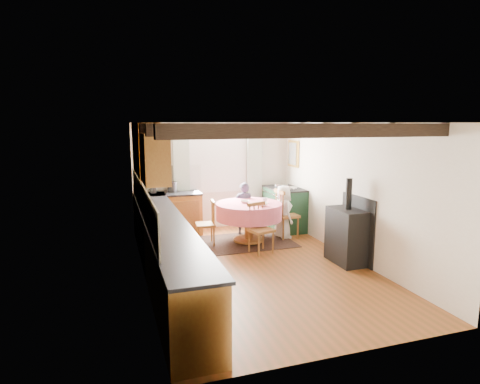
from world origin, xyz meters
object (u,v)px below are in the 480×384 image
object	(u,v)px
dining_table	(249,223)
cast_iron_stove	(347,221)
aga_range	(285,208)
child_far	(244,208)
child_right	(283,212)
chair_right	(287,214)
chair_near	(261,228)
chair_left	(205,223)
cup	(265,200)

from	to	relation	value
dining_table	cast_iron_stove	size ratio (longest dim) A/B	0.90
dining_table	cast_iron_stove	bearing A→B (deg)	-54.65
aga_range	child_far	size ratio (longest dim) A/B	0.93
dining_table	child_right	bearing A→B (deg)	4.59
chair_right	cast_iron_stove	xyz separation A→B (m)	(0.33, -1.74, 0.22)
chair_near	child_right	xyz separation A→B (m)	(0.80, 0.80, 0.09)
chair_near	chair_right	bearing A→B (deg)	26.81
chair_right	dining_table	bearing A→B (deg)	90.46
chair_left	cast_iron_stove	distance (m)	2.75
chair_left	cast_iron_stove	xyz separation A→B (m)	(2.08, -1.77, 0.29)
chair_near	chair_left	bearing A→B (deg)	121.52
cast_iron_stove	child_right	xyz separation A→B (m)	(-0.41, 1.75, -0.18)
child_right	chair_right	bearing A→B (deg)	-97.94
chair_near	cast_iron_stove	bearing A→B (deg)	-53.23
chair_near	cast_iron_stove	xyz separation A→B (m)	(1.21, -0.95, 0.27)
aga_range	cup	world-z (taller)	aga_range
dining_table	child_right	xyz separation A→B (m)	(0.78, 0.06, 0.16)
chair_left	aga_range	size ratio (longest dim) A/B	0.84
chair_near	child_far	distance (m)	1.33
chair_left	cup	xyz separation A→B (m)	(1.20, -0.15, 0.41)
cast_iron_stove	child_right	distance (m)	1.81
chair_left	child_far	world-z (taller)	child_far
aga_range	child_far	world-z (taller)	child_far
aga_range	cup	xyz separation A→B (m)	(-0.77, -0.74, 0.36)
dining_table	chair_right	bearing A→B (deg)	3.64
chair_left	aga_range	world-z (taller)	aga_range
chair_near	cast_iron_stove	size ratio (longest dim) A/B	0.64
chair_near	aga_range	world-z (taller)	aga_range
chair_left	aga_range	xyz separation A→B (m)	(1.97, 0.59, 0.04)
cup	child_far	bearing A→B (deg)	109.19
child_far	child_right	size ratio (longest dim) A/B	1.02
cast_iron_stove	chair_near	bearing A→B (deg)	141.94
aga_range	cast_iron_stove	world-z (taller)	cast_iron_stove
cup	cast_iron_stove	bearing A→B (deg)	-61.45
chair_right	cup	distance (m)	0.66
dining_table	chair_left	xyz separation A→B (m)	(-0.88, 0.08, 0.04)
child_right	chair_near	bearing A→B (deg)	132.44
chair_right	cast_iron_stove	distance (m)	1.79
aga_range	cast_iron_stove	bearing A→B (deg)	-87.32
chair_right	aga_range	distance (m)	0.65
cast_iron_stove	cup	world-z (taller)	cast_iron_stove
child_far	cast_iron_stove	bearing A→B (deg)	130.94
chair_left	child_right	distance (m)	1.67
chair_left	aga_range	bearing A→B (deg)	112.01
child_far	cup	bearing A→B (deg)	124.13
cup	child_right	bearing A→B (deg)	16.15
dining_table	child_far	world-z (taller)	child_far
aga_range	chair_right	bearing A→B (deg)	-109.93
chair_near	child_right	distance (m)	1.14
child_right	cup	distance (m)	0.57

